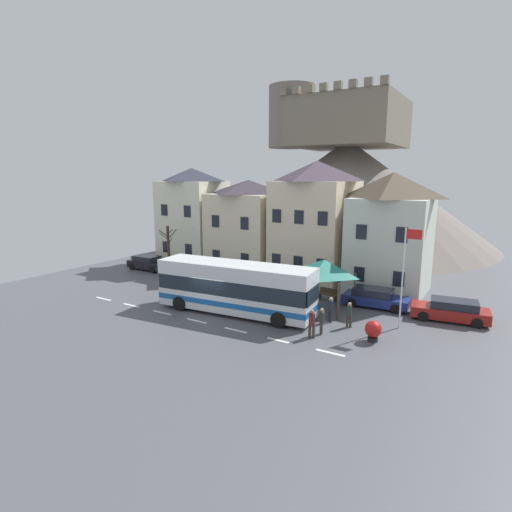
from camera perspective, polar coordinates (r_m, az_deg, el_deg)
The scene contains 20 objects.
ground_plane at distance 27.52m, azimuth -6.21°, elevation -8.14°, with size 40.00×60.00×0.07m.
townhouse_00 at distance 42.19m, azimuth -8.87°, elevation 5.47°, with size 5.93×5.10×9.82m.
townhouse_01 at distance 38.91m, azimuth -1.06°, elevation 4.27°, with size 6.32×6.26×8.67m.
townhouse_02 at distance 35.92m, azimuth 8.41°, elevation 4.88°, with size 6.09×6.86×10.32m.
townhouse_03 at distance 33.32m, azimuth 18.36°, elevation 3.08°, with size 5.78×5.53×9.34m.
hilltop_castle at distance 56.28m, azimuth 12.42°, elevation 9.37°, with size 37.98×37.98×20.46m.
transit_bus at distance 27.03m, azimuth -2.94°, elevation -4.57°, with size 11.01×3.61×3.40m.
bus_shelter at distance 28.03m, azimuth 9.61°, elevation -1.61°, with size 3.60×3.60×3.47m.
parked_car_00 at distance 35.65m, azimuth -7.20°, elevation -2.46°, with size 4.36×2.13×1.38m.
parked_car_01 at distance 29.78m, azimuth 16.41°, elevation -5.65°, with size 4.55×2.10×1.32m.
parked_car_02 at distance 41.10m, azimuth -14.95°, elevation -0.92°, with size 4.10×2.07×1.36m.
parked_car_03 at distance 28.75m, azimuth 25.73°, elevation -6.90°, with size 4.78×2.38×1.37m.
pedestrian_00 at distance 23.97m, azimuth 9.22°, elevation -8.75°, with size 0.35×0.35×1.59m.
pedestrian_01 at distance 23.39m, azimuth 7.87°, elevation -9.23°, with size 0.37×0.35×1.69m.
pedestrian_02 at distance 25.38m, azimuth 13.00°, elevation -7.91°, with size 0.33×0.30×1.59m.
pedestrian_03 at distance 26.00m, azimuth 10.45°, elevation -7.10°, with size 0.33×0.33×1.62m.
public_bench at distance 30.62m, azimuth 10.13°, elevation -5.26°, with size 1.40×0.48×0.87m.
flagpole at distance 25.39m, azimuth 20.20°, elevation -1.92°, with size 0.95×0.10×6.12m.
harbour_buoy at distance 23.75m, azimuth 16.18°, elevation -9.97°, with size 0.93×0.93×1.18m.
bare_tree_00 at distance 38.38m, azimuth -12.21°, elevation 1.00°, with size 1.65×1.70×4.53m.
Camera 1 is at (16.00, -20.44, 9.10)m, focal length 28.41 mm.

